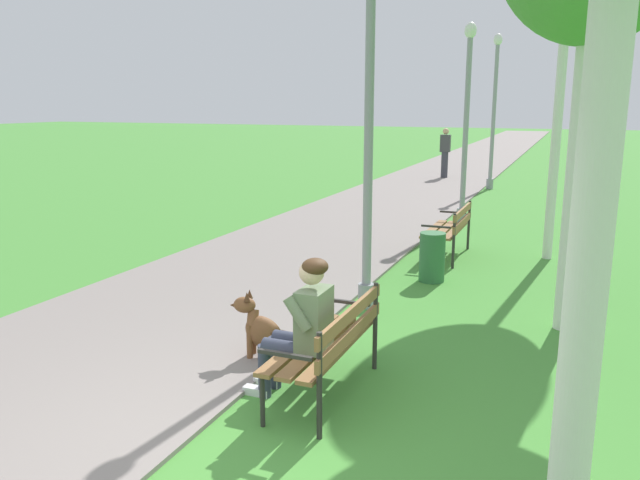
{
  "coord_description": "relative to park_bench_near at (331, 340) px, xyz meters",
  "views": [
    {
      "loc": [
        2.17,
        -3.46,
        2.49
      ],
      "look_at": [
        -0.58,
        3.24,
        0.9
      ],
      "focal_mm": 35.37,
      "sensor_mm": 36.0,
      "label": 1
    }
  ],
  "objects": [
    {
      "name": "ground_plane",
      "position": [
        -0.34,
        -1.24,
        -0.51
      ],
      "size": [
        120.0,
        120.0,
        0.0
      ],
      "primitive_type": "plane",
      "color": "#478E38"
    },
    {
      "name": "paved_path",
      "position": [
        -2.47,
        22.76,
        -0.49
      ],
      "size": [
        3.55,
        60.0,
        0.04
      ],
      "primitive_type": "cube",
      "color": "gray",
      "rests_on": "ground"
    },
    {
      "name": "park_bench_near",
      "position": [
        0.0,
        0.0,
        0.0
      ],
      "size": [
        0.55,
        1.5,
        0.85
      ],
      "color": "olive",
      "rests_on": "ground"
    },
    {
      "name": "park_bench_mid",
      "position": [
        -0.01,
        5.38,
        0.0
      ],
      "size": [
        0.55,
        1.5,
        0.85
      ],
      "color": "olive",
      "rests_on": "ground"
    },
    {
      "name": "person_seated_on_near_bench",
      "position": [
        -0.21,
        -0.13,
        0.17
      ],
      "size": [
        0.74,
        0.49,
        1.25
      ],
      "color": "#33384C",
      "rests_on": "ground"
    },
    {
      "name": "dog_brown",
      "position": [
        -0.84,
        0.48,
        -0.25
      ],
      "size": [
        0.83,
        0.37,
        0.71
      ],
      "color": "brown",
      "rests_on": "ground"
    },
    {
      "name": "lamp_post_near",
      "position": [
        -0.47,
        2.41,
        1.67
      ],
      "size": [
        0.24,
        0.24,
        4.21
      ],
      "color": "gray",
      "rests_on": "ground"
    },
    {
      "name": "lamp_post_mid",
      "position": [
        -0.37,
        8.54,
        1.58
      ],
      "size": [
        0.24,
        0.24,
        4.04
      ],
      "color": "gray",
      "rests_on": "ground"
    },
    {
      "name": "lamp_post_far",
      "position": [
        -0.53,
        14.11,
        1.74
      ],
      "size": [
        0.24,
        0.24,
        4.35
      ],
      "color": "gray",
      "rests_on": "ground"
    },
    {
      "name": "litter_bin",
      "position": [
        0.02,
        3.88,
        -0.16
      ],
      "size": [
        0.36,
        0.36,
        0.7
      ],
      "primitive_type": "cylinder",
      "color": "#2D6638",
      "rests_on": "ground"
    },
    {
      "name": "pedestrian_distant",
      "position": [
        -2.27,
        16.12,
        0.33
      ],
      "size": [
        0.32,
        0.22,
        1.65
      ],
      "color": "#383842",
      "rests_on": "ground"
    }
  ]
}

